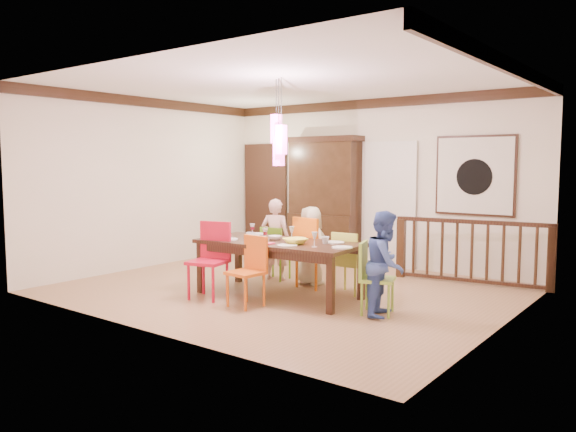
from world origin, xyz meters
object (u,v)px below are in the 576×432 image
Objects in this scene: chair_end_right at (378,273)px; china_hutch at (324,199)px; person_end_right at (386,264)px; balustrade at (472,251)px; chair_far_left at (276,249)px; person_far_mid at (311,246)px; dining_table at (279,247)px; person_far_left at (275,239)px.

china_hutch is (-2.54, 2.68, 0.65)m from chair_end_right.
balustrade is at bearing -18.88° from person_end_right.
balustrade is at bearing -157.49° from chair_far_left.
person_far_mid is at bearing 42.52° from chair_end_right.
person_far_mid is (-0.08, 0.86, -0.09)m from dining_table.
balustrade is at bearing 48.20° from dining_table.
china_hutch reaches higher than chair_far_left.
person_far_mid is (0.97, -1.82, -0.56)m from china_hutch.
chair_far_left is 0.36× the size of balustrade.
balustrade is 2.94m from person_far_left.
china_hutch is at bearing -50.29° from person_far_mid.
chair_far_left is at bearing -156.87° from balustrade.
person_far_mid reaches higher than dining_table.
chair_end_right reaches higher than dining_table.
person_end_right is at bearing -45.49° from china_hutch.
dining_table is 2.64× the size of chair_end_right.
chair_far_left is at bearing 56.39° from person_end_right.
balustrade is at bearing -168.03° from person_far_left.
person_end_right is (2.30, -0.82, -0.01)m from person_far_left.
person_far_mid is 1.88m from person_end_right.
person_far_left is (0.34, -1.86, -0.51)m from china_hutch.
person_end_right is at bearing -111.57° from chair_end_right.
china_hutch is at bearing -98.85° from person_far_left.
person_end_right is at bearing 151.51° from chair_far_left.
balustrade reaches higher than dining_table.
chair_far_left is at bearing -160.33° from person_far_left.
balustrade is 2.40m from person_far_mid.
person_end_right reaches higher than balustrade.
chair_end_right is 0.38× the size of china_hutch.
chair_far_left is 0.66× the size of person_end_right.
chair_end_right is 0.16m from person_end_right.
person_far_mid is at bearing 164.78° from person_far_left.
chair_end_right is (1.49, 0.00, -0.18)m from dining_table.
chair_end_right is at bearing -3.99° from dining_table.
person_far_left is at bearing 50.89° from chair_end_right.
china_hutch reaches higher than balustrade.
balustrade is (2.86, -0.35, -0.64)m from china_hutch.
chair_far_left is 0.66× the size of person_far_left.
china_hutch is at bearing 107.24° from dining_table.
person_far_mid reaches higher than balustrade.
balustrade is at bearing -26.48° from chair_end_right.
chair_end_right reaches higher than chair_far_left.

